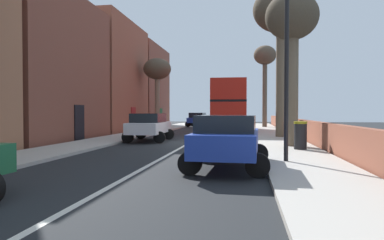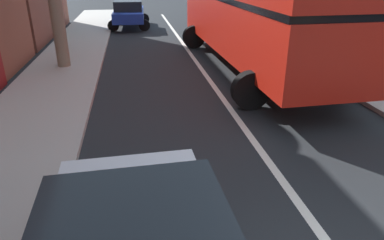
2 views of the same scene
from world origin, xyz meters
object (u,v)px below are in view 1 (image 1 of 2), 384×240
parked_car_blue_right_1 (228,138)px  street_tree_right_1 (281,15)px  street_tree_left_2 (157,71)px  litter_bin_right (300,135)px  parked_car_white_left_2 (149,125)px  parked_car_blue_left_3 (198,119)px  street_tree_right_3 (292,26)px  double_decker_bus (230,104)px  lamppost_right (287,45)px  street_tree_right_5 (265,60)px

parked_car_blue_right_1 → street_tree_right_1: street_tree_right_1 is taller
street_tree_left_2 → litter_bin_right: (10.21, -15.28, -4.66)m
parked_car_white_left_2 → parked_car_blue_left_3: size_ratio=0.94×
parked_car_blue_right_1 → street_tree_right_1: size_ratio=0.44×
parked_car_blue_right_1 → street_tree_right_3: (2.61, 6.32, 4.73)m
parked_car_blue_left_3 → street_tree_right_1: size_ratio=0.49×
parked_car_blue_left_3 → litter_bin_right: (7.80, -24.47, -0.21)m
parked_car_blue_left_3 → street_tree_left_2: 10.49m
double_decker_bus → parked_car_blue_left_3: (-4.20, 10.22, -1.43)m
parked_car_blue_right_1 → lamppost_right: bearing=31.6°
parked_car_blue_right_1 → parked_car_blue_left_3: (-5.00, 29.25, 0.01)m
street_tree_left_2 → street_tree_right_5: 12.28m
parked_car_blue_right_1 → street_tree_right_3: bearing=67.5°
double_decker_bus → street_tree_right_3: street_tree_right_3 is taller
street_tree_right_5 → lamppost_right: size_ratio=1.37×
parked_car_blue_right_1 → street_tree_right_5: bearing=84.7°
lamppost_right → parked_car_blue_left_3: bearing=103.6°
double_decker_bus → parked_car_blue_right_1: size_ratio=2.70×
lamppost_right → street_tree_right_1: bearing=85.3°
parked_car_blue_left_3 → street_tree_right_5: street_tree_right_5 is taller
street_tree_right_3 → street_tree_right_5: size_ratio=0.82×
double_decker_bus → street_tree_right_1: (3.52, -6.82, 5.48)m
street_tree_right_1 → street_tree_right_3: street_tree_right_1 is taller
street_tree_left_2 → street_tree_right_5: street_tree_right_5 is taller
double_decker_bus → street_tree_left_2: street_tree_left_2 is taller
street_tree_left_2 → street_tree_right_3: (10.03, -13.74, 0.28)m
parked_car_white_left_2 → litter_bin_right: parked_car_white_left_2 is taller
parked_car_blue_right_1 → street_tree_right_5: (2.51, 27.05, 6.29)m
street_tree_left_2 → double_decker_bus: bearing=-8.9°
double_decker_bus → parked_car_blue_left_3: bearing=112.3°
street_tree_left_2 → street_tree_right_3: bearing=-53.9°
double_decker_bus → street_tree_left_2: (-6.61, 1.03, 3.01)m
parked_car_white_left_2 → parked_car_blue_left_3: bearing=90.0°
parked_car_blue_right_1 → lamppost_right: 3.58m
parked_car_white_left_2 → parked_car_blue_right_1: bearing=-61.1°
lamppost_right → street_tree_right_5: bearing=88.4°
double_decker_bus → parked_car_white_left_2: size_ratio=2.58×
double_decker_bus → street_tree_right_5: 9.95m
parked_car_white_left_2 → litter_bin_right: 8.89m
double_decker_bus → lamppost_right: lamppost_right is taller
street_tree_right_1 → street_tree_right_5: size_ratio=1.10×
street_tree_right_3 → street_tree_right_5: bearing=90.3°
parked_car_blue_right_1 → litter_bin_right: parked_car_blue_right_1 is taller
double_decker_bus → parked_car_white_left_2: double_decker_bus is taller
street_tree_right_3 → street_tree_left_2: bearing=126.1°
parked_car_blue_left_3 → street_tree_right_3: 24.62m
street_tree_right_1 → litter_bin_right: (0.08, -7.43, -7.13)m
parked_car_blue_left_3 → street_tree_right_5: size_ratio=0.53×
double_decker_bus → street_tree_right_5: bearing=67.6°
parked_car_white_left_2 → street_tree_right_1: street_tree_right_1 is taller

